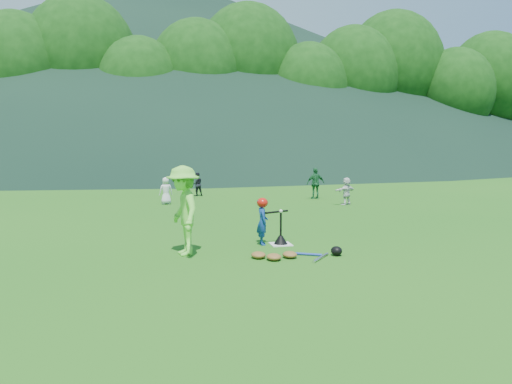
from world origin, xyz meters
TOP-DOWN VIEW (x-y plane):
  - ground at (0.00, 0.00)m, footprint 120.00×120.00m
  - home_plate at (0.00, 0.00)m, footprint 0.45×0.45m
  - baseball at (0.00, 0.00)m, footprint 0.08×0.08m
  - batter_child at (-0.39, 0.10)m, footprint 0.26×0.38m
  - adult_coach at (-2.13, -0.50)m, footprint 0.83×1.23m
  - fielder_a at (-2.16, 7.55)m, footprint 0.52×0.38m
  - fielder_b at (-0.82, 9.96)m, footprint 0.53×0.45m
  - fielder_c at (3.56, 7.93)m, footprint 0.71×0.31m
  - fielder_d at (4.03, 6.03)m, footprint 0.93×0.63m
  - batting_tee at (0.00, 0.00)m, footprint 0.30×0.30m
  - batter_gear at (-0.36, 0.11)m, footprint 0.73×0.27m
  - equipment_pile at (-0.15, -1.23)m, footprint 1.80×0.82m
  - outfield_fence at (0.00, 28.00)m, footprint 70.07×0.08m
  - tree_line at (0.20, 33.83)m, footprint 70.04×11.40m
  - distant_hills at (-7.63, 81.81)m, footprint 155.00×140.00m

SIDE VIEW (x-z plane):
  - ground at x=0.00m, z-range 0.00..0.00m
  - home_plate at x=0.00m, z-range 0.00..0.02m
  - equipment_pile at x=-0.15m, z-range -0.03..0.16m
  - batting_tee at x=0.00m, z-range -0.21..0.47m
  - fielder_b at x=-0.82m, z-range 0.00..0.95m
  - fielder_d at x=4.03m, z-range 0.00..0.97m
  - fielder_a at x=-2.16m, z-range 0.00..0.97m
  - batter_child at x=-0.39m, z-range 0.00..1.00m
  - fielder_c at x=3.56m, z-range 0.00..1.21m
  - outfield_fence at x=0.00m, z-range 0.03..1.36m
  - baseball at x=0.00m, z-range 0.70..0.78m
  - adult_coach at x=-2.13m, z-range 0.00..1.77m
  - batter_gear at x=-0.36m, z-range 0.72..1.08m
  - tree_line at x=0.20m, z-range 0.80..15.62m
  - distant_hills at x=-7.63m, z-range -1.02..30.98m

